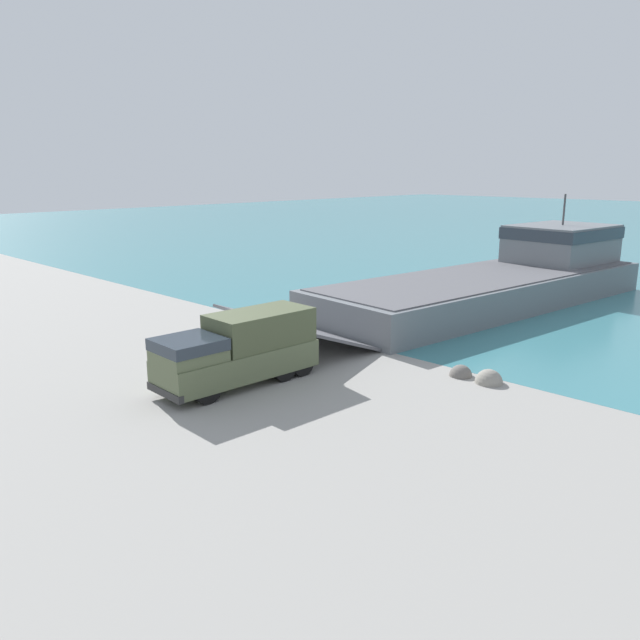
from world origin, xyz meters
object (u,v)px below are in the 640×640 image
(landing_craft, at_px, (505,276))
(military_truck, at_px, (238,349))
(moored_boat_a, at_px, (523,239))
(soldier_on_ramp, at_px, (194,351))

(landing_craft, relative_size, military_truck, 4.54)
(moored_boat_a, bearing_deg, landing_craft, 59.24)
(military_truck, distance_m, soldier_on_ramp, 2.94)
(military_truck, xyz_separation_m, soldier_on_ramp, (-2.85, -0.39, -0.60))
(military_truck, relative_size, moored_boat_a, 1.15)
(soldier_on_ramp, bearing_deg, military_truck, 90.94)
(moored_boat_a, bearing_deg, soldier_on_ramp, 47.18)
(landing_craft, bearing_deg, soldier_on_ramp, -89.48)
(landing_craft, distance_m, military_truck, 25.01)
(military_truck, distance_m, moored_boat_a, 61.10)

